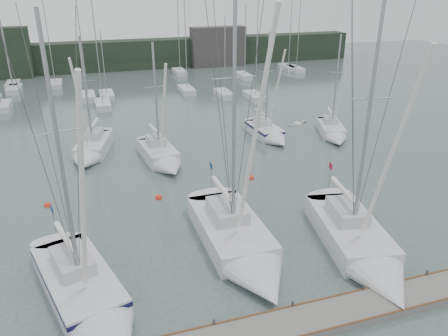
% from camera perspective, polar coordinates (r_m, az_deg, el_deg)
% --- Properties ---
extents(ground, '(160.00, 160.00, 0.00)m').
position_cam_1_polar(ground, '(25.11, 0.46, -13.40)').
color(ground, '#495955').
rests_on(ground, ground).
extents(dock, '(24.00, 2.00, 0.40)m').
position_cam_1_polar(dock, '(21.43, 4.96, -20.60)').
color(dock, slate).
rests_on(dock, ground).
extents(far_treeline, '(90.00, 4.00, 5.00)m').
position_cam_1_polar(far_treeline, '(82.25, -13.67, 14.11)').
color(far_treeline, black).
rests_on(far_treeline, ground).
extents(far_building_right, '(10.00, 3.00, 7.00)m').
position_cam_1_polar(far_building_right, '(83.51, -0.78, 15.58)').
color(far_building_right, '#3D3B38').
rests_on(far_building_right, ground).
extents(mast_forest, '(55.20, 23.99, 14.84)m').
position_cam_1_polar(mast_forest, '(65.73, -14.00, 10.04)').
color(mast_forest, silver).
rests_on(mast_forest, ground).
extents(sailboat_near_left, '(5.78, 10.66, 15.14)m').
position_cam_1_polar(sailboat_near_left, '(23.07, -17.02, -16.52)').
color(sailboat_near_left, silver).
rests_on(sailboat_near_left, ground).
extents(sailboat_near_center, '(3.66, 11.41, 17.53)m').
position_cam_1_polar(sailboat_near_center, '(25.67, 2.57, -10.77)').
color(sailboat_near_center, silver).
rests_on(sailboat_near_center, ground).
extents(sailboat_near_right, '(5.26, 11.34, 15.61)m').
position_cam_1_polar(sailboat_near_right, '(26.80, 17.82, -10.42)').
color(sailboat_near_right, silver).
rests_on(sailboat_near_right, ground).
extents(sailboat_mid_b, '(4.56, 8.42, 11.42)m').
position_cam_1_polar(sailboat_mid_b, '(41.62, -17.07, 2.05)').
color(sailboat_mid_b, silver).
rests_on(sailboat_mid_b, ground).
extents(sailboat_mid_c, '(3.40, 7.74, 11.17)m').
position_cam_1_polar(sailboat_mid_c, '(38.59, -7.99, 1.25)').
color(sailboat_mid_c, silver).
rests_on(sailboat_mid_c, ground).
extents(sailboat_mid_d, '(2.77, 7.04, 11.24)m').
position_cam_1_polar(sailboat_mid_d, '(44.76, 5.95, 4.45)').
color(sailboat_mid_d, silver).
rests_on(sailboat_mid_d, ground).
extents(sailboat_mid_e, '(4.42, 7.40, 10.88)m').
position_cam_1_polar(sailboat_mid_e, '(46.31, 14.08, 4.47)').
color(sailboat_mid_e, silver).
rests_on(sailboat_mid_e, ground).
extents(buoy_a, '(0.56, 0.56, 0.56)m').
position_cam_1_polar(buoy_a, '(33.02, -8.52, -3.93)').
color(buoy_a, red).
rests_on(buoy_a, ground).
extents(buoy_b, '(0.60, 0.60, 0.60)m').
position_cam_1_polar(buoy_b, '(35.89, 3.49, -1.36)').
color(buoy_b, red).
rests_on(buoy_b, ground).
extents(buoy_c, '(0.51, 0.51, 0.51)m').
position_cam_1_polar(buoy_c, '(34.10, -22.05, -4.59)').
color(buoy_c, red).
rests_on(buoy_c, ground).
extents(seagull, '(1.08, 0.53, 0.22)m').
position_cam_1_polar(seagull, '(22.25, 9.57, 5.73)').
color(seagull, white).
rests_on(seagull, ground).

